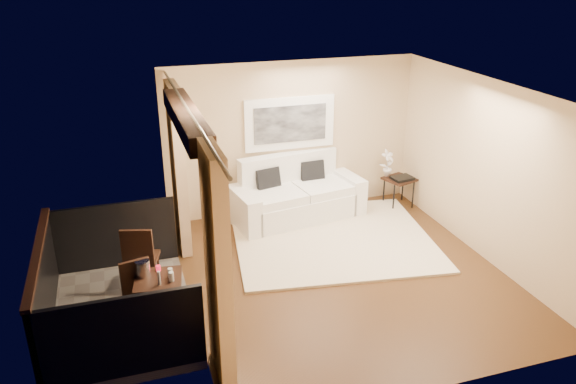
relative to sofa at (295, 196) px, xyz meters
name	(u,v)px	position (x,y,z in m)	size (l,w,h in m)	color
floor	(344,274)	(0.05, -2.10, -0.39)	(5.00, 5.00, 0.00)	#4C2F16
room_shell	(186,118)	(-2.08, -2.10, 2.13)	(5.00, 6.40, 5.00)	white
balcony	(107,302)	(-3.25, -2.10, -0.21)	(1.81, 2.60, 1.17)	#605B56
curtains	(194,209)	(-2.06, -2.10, 0.95)	(0.16, 4.80, 2.64)	tan
artwork	(290,123)	(0.01, 0.36, 1.23)	(1.62, 0.07, 0.92)	white
rug	(333,239)	(0.30, -1.06, -0.37)	(3.15, 2.75, 0.04)	beige
sofa	(295,196)	(0.00, 0.00, 0.00)	(2.41, 1.32, 1.10)	white
side_table	(399,181)	(1.98, -0.10, 0.09)	(0.62, 0.62, 0.54)	black
tray	(402,178)	(2.00, -0.17, 0.17)	(0.38, 0.28, 0.05)	black
orchid	(388,163)	(1.81, 0.07, 0.40)	(0.27, 0.18, 0.51)	white
bistro_table	(159,284)	(-2.61, -2.54, 0.19)	(0.64, 0.64, 0.67)	black
balcony_chair_far	(140,254)	(-2.77, -1.67, 0.18)	(0.52, 0.53, 0.98)	black
balcony_chair_near	(139,290)	(-2.85, -2.45, 0.11)	(0.45, 0.45, 0.87)	black
ice_bucket	(143,268)	(-2.77, -2.40, 0.38)	(0.18, 0.18, 0.20)	white
candle	(158,268)	(-2.58, -2.35, 0.31)	(0.06, 0.06, 0.07)	red
vase	(159,278)	(-2.60, -2.68, 0.37)	(0.04, 0.04, 0.18)	silver
glass_a	(171,277)	(-2.45, -2.64, 0.34)	(0.06, 0.06, 0.12)	white
glass_b	(170,273)	(-2.46, -2.55, 0.34)	(0.06, 0.06, 0.12)	silver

